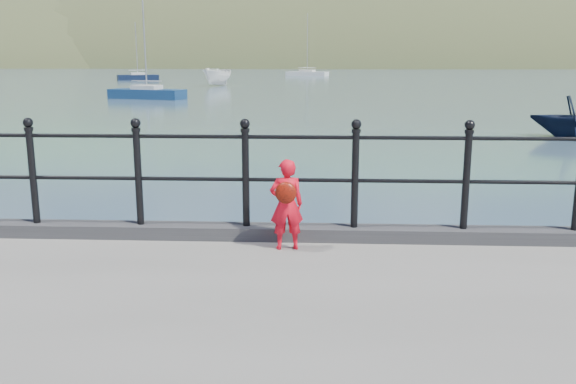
# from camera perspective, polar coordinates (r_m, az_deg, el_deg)

# --- Properties ---
(ground) EXTENTS (600.00, 600.00, 0.00)m
(ground) POSITION_cam_1_polar(r_m,az_deg,el_deg) (7.34, 1.12, -11.56)
(ground) COLOR #2D4251
(ground) RESTS_ON ground
(kerb) EXTENTS (60.00, 0.30, 0.15)m
(kerb) POSITION_cam_1_polar(r_m,az_deg,el_deg) (6.83, 1.12, -3.82)
(kerb) COLOR #28282B
(kerb) RESTS_ON quay
(railing) EXTENTS (18.11, 0.11, 1.20)m
(railing) POSITION_cam_1_polar(r_m,az_deg,el_deg) (6.65, 1.15, 2.38)
(railing) COLOR black
(railing) RESTS_ON kerb
(far_shore) EXTENTS (830.00, 200.00, 156.00)m
(far_shore) POSITION_cam_1_polar(r_m,az_deg,el_deg) (250.36, 11.72, 6.39)
(far_shore) COLOR #333A21
(far_shore) RESTS_ON ground
(child) EXTENTS (0.39, 0.33, 0.97)m
(child) POSITION_cam_1_polar(r_m,az_deg,el_deg) (6.37, -0.14, -1.11)
(child) COLOR red
(child) RESTS_ON quay
(launch_white) EXTENTS (3.35, 5.27, 1.90)m
(launch_white) POSITION_cam_1_polar(r_m,az_deg,el_deg) (65.69, -6.61, 10.65)
(launch_white) COLOR white
(launch_white) RESTS_ON ground
(launch_navy) EXTENTS (3.52, 3.22, 1.57)m
(launch_navy) POSITION_cam_1_polar(r_m,az_deg,el_deg) (25.60, 25.09, 6.40)
(launch_navy) COLOR black
(launch_navy) RESTS_ON ground
(sailboat_port) EXTENTS (5.93, 3.38, 8.25)m
(sailboat_port) POSITION_cam_1_polar(r_m,az_deg,el_deg) (46.26, -13.04, 8.91)
(sailboat_port) COLOR navy
(sailboat_port) RESTS_ON ground
(sailboat_left) EXTENTS (5.49, 3.66, 7.62)m
(sailboat_left) POSITION_cam_1_polar(r_m,az_deg,el_deg) (84.53, -13.86, 10.36)
(sailboat_left) COLOR black
(sailboat_left) RESTS_ON ground
(sailboat_deep) EXTENTS (7.07, 4.42, 9.97)m
(sailboat_deep) POSITION_cam_1_polar(r_m,az_deg,el_deg) (100.29, 1.80, 10.99)
(sailboat_deep) COLOR silver
(sailboat_deep) RESTS_ON ground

